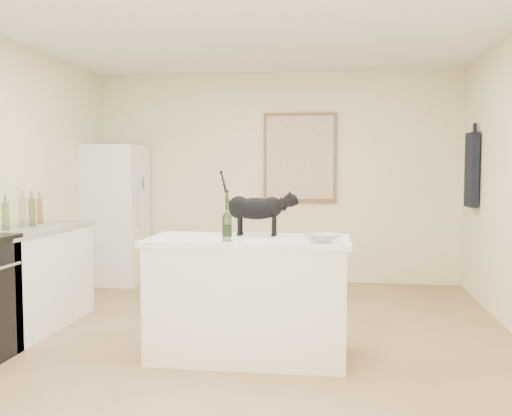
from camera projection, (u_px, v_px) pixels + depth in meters
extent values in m
plane|color=tan|center=(240.00, 348.00, 4.52)|extent=(5.50, 5.50, 0.00)
plane|color=white|center=(239.00, 12.00, 4.34)|extent=(5.50, 5.50, 0.00)
plane|color=#F5EABD|center=(276.00, 178.00, 7.14)|extent=(4.50, 0.00, 4.50)
plane|color=#F5EABD|center=(87.00, 207.00, 1.71)|extent=(4.50, 0.00, 4.50)
cube|color=white|center=(248.00, 300.00, 4.27)|extent=(1.44, 0.67, 0.86)
cube|color=white|center=(248.00, 241.00, 4.24)|extent=(1.50, 0.70, 0.04)
cube|color=white|center=(28.00, 280.00, 5.05)|extent=(0.60, 1.40, 0.86)
cube|color=gray|center=(27.00, 229.00, 5.02)|extent=(0.62, 1.44, 0.04)
cube|color=white|center=(115.00, 214.00, 7.05)|extent=(0.68, 0.68, 1.70)
cube|color=brown|center=(300.00, 158.00, 7.05)|extent=(0.90, 0.03, 1.10)
cube|color=beige|center=(300.00, 158.00, 7.04)|extent=(0.82, 0.00, 1.02)
cube|color=black|center=(472.00, 170.00, 6.14)|extent=(0.08, 0.34, 0.80)
cylinder|color=#2B5923|center=(227.00, 219.00, 4.04)|extent=(0.07, 0.07, 0.32)
imported|color=silver|center=(323.00, 238.00, 3.98)|extent=(0.32, 0.32, 0.06)
cube|color=beige|center=(144.00, 183.00, 7.05)|extent=(0.05, 0.12, 0.17)
cylinder|color=brown|center=(40.00, 211.00, 5.30)|extent=(0.06, 0.06, 0.24)
cylinder|color=#2A511B|center=(32.00, 212.00, 5.09)|extent=(0.06, 0.06, 0.25)
cylinder|color=gray|center=(22.00, 213.00, 4.99)|extent=(0.06, 0.06, 0.26)
cylinder|color=#365F20|center=(6.00, 216.00, 4.79)|extent=(0.06, 0.06, 0.23)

